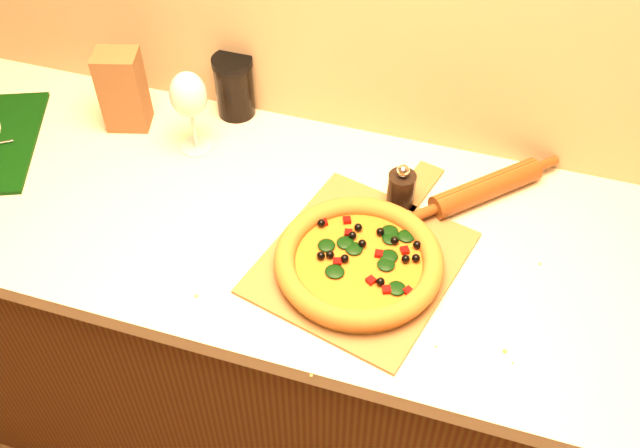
{
  "coord_description": "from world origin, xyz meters",
  "views": [
    {
      "loc": [
        0.25,
        0.46,
        1.98
      ],
      "look_at": [
        -0.04,
        1.38,
        0.96
      ],
      "focal_mm": 40.0,
      "sensor_mm": 36.0,
      "label": 1
    }
  ],
  "objects_px": {
    "pizza": "(359,261)",
    "pepper_grinder": "(401,189)",
    "pizza_peel": "(365,257)",
    "dark_jar": "(234,86)",
    "rolling_pin": "(486,188)",
    "wine_glass": "(189,97)"
  },
  "relations": [
    {
      "from": "pizza",
      "to": "pepper_grinder",
      "type": "relative_size",
      "value": 2.97
    },
    {
      "from": "pizza_peel",
      "to": "dark_jar",
      "type": "bearing_deg",
      "value": 153.37
    },
    {
      "from": "rolling_pin",
      "to": "dark_jar",
      "type": "height_order",
      "value": "dark_jar"
    },
    {
      "from": "pizza",
      "to": "rolling_pin",
      "type": "height_order",
      "value": "pizza"
    },
    {
      "from": "dark_jar",
      "to": "pizza",
      "type": "bearing_deg",
      "value": -43.6
    },
    {
      "from": "rolling_pin",
      "to": "dark_jar",
      "type": "distance_m",
      "value": 0.63
    },
    {
      "from": "pizza_peel",
      "to": "wine_glass",
      "type": "distance_m",
      "value": 0.52
    },
    {
      "from": "pizza",
      "to": "wine_glass",
      "type": "relative_size",
      "value": 1.61
    },
    {
      "from": "dark_jar",
      "to": "wine_glass",
      "type": "bearing_deg",
      "value": -104.81
    },
    {
      "from": "rolling_pin",
      "to": "wine_glass",
      "type": "bearing_deg",
      "value": -176.86
    },
    {
      "from": "pizza",
      "to": "wine_glass",
      "type": "xyz_separation_m",
      "value": [
        -0.45,
        0.24,
        0.11
      ]
    },
    {
      "from": "rolling_pin",
      "to": "wine_glass",
      "type": "relative_size",
      "value": 1.42
    },
    {
      "from": "rolling_pin",
      "to": "wine_glass",
      "type": "distance_m",
      "value": 0.67
    },
    {
      "from": "pizza",
      "to": "rolling_pin",
      "type": "bearing_deg",
      "value": 53.89
    },
    {
      "from": "rolling_pin",
      "to": "wine_glass",
      "type": "height_order",
      "value": "wine_glass"
    },
    {
      "from": "pizza_peel",
      "to": "dark_jar",
      "type": "relative_size",
      "value": 3.64
    },
    {
      "from": "rolling_pin",
      "to": "dark_jar",
      "type": "xyz_separation_m",
      "value": [
        -0.62,
        0.11,
        0.05
      ]
    },
    {
      "from": "pizza_peel",
      "to": "pizza",
      "type": "relative_size",
      "value": 1.7
    },
    {
      "from": "rolling_pin",
      "to": "wine_glass",
      "type": "xyz_separation_m",
      "value": [
        -0.66,
        -0.04,
        0.12
      ]
    },
    {
      "from": "pizza",
      "to": "rolling_pin",
      "type": "xyz_separation_m",
      "value": [
        0.2,
        0.28,
        -0.0
      ]
    },
    {
      "from": "pepper_grinder",
      "to": "dark_jar",
      "type": "relative_size",
      "value": 0.72
    },
    {
      "from": "pizza_peel",
      "to": "pepper_grinder",
      "type": "height_order",
      "value": "pepper_grinder"
    }
  ]
}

